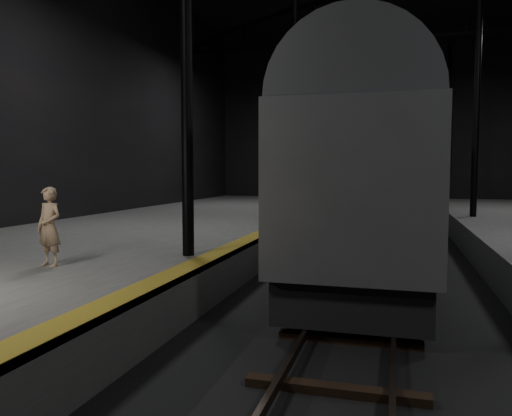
% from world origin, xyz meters
% --- Properties ---
extents(ground, '(44.00, 44.00, 0.00)m').
position_xyz_m(ground, '(0.00, 0.00, 0.00)').
color(ground, black).
rests_on(ground, ground).
extents(platform_left, '(9.00, 43.80, 1.00)m').
position_xyz_m(platform_left, '(-7.50, 0.00, 0.50)').
color(platform_left, '#4E4E4B').
rests_on(platform_left, ground).
extents(tactile_strip, '(0.50, 43.80, 0.01)m').
position_xyz_m(tactile_strip, '(-3.25, 0.00, 1.00)').
color(tactile_strip, '#8C6019').
rests_on(tactile_strip, platform_left).
extents(track, '(2.40, 43.00, 0.24)m').
position_xyz_m(track, '(0.00, 0.00, 0.07)').
color(track, '#3F3328').
rests_on(track, ground).
extents(train, '(3.04, 20.32, 5.43)m').
position_xyz_m(train, '(-0.00, 3.71, 3.03)').
color(train, '#989AA0').
rests_on(train, ground).
extents(woman, '(0.65, 0.49, 1.59)m').
position_xyz_m(woman, '(-5.95, -5.96, 1.80)').
color(woman, tan).
rests_on(woman, platform_left).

